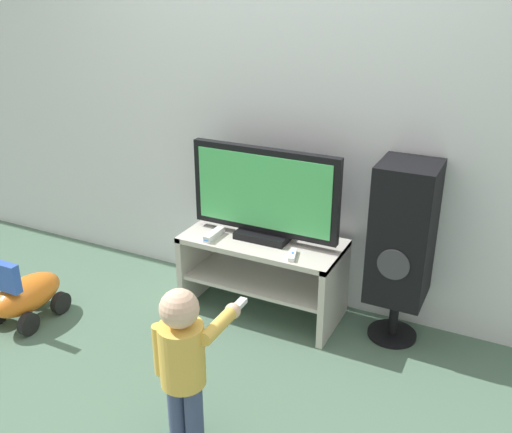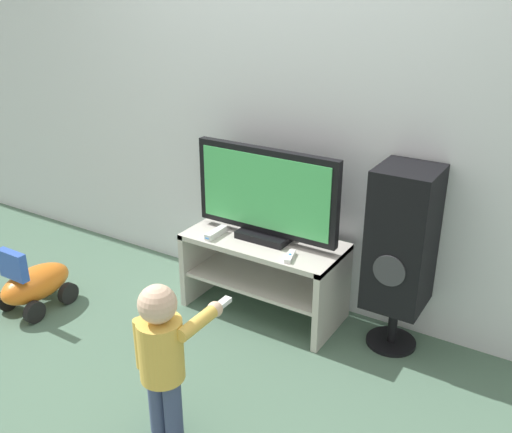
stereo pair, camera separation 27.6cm
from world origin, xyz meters
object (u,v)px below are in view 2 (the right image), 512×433
Objects in this scene: remote_primary at (290,256)px; ride_on_toy at (35,284)px; speaker_tower at (402,241)px; television at (266,196)px; game_console at (216,233)px; child at (163,350)px.

remote_primary reaches higher than ride_on_toy.
speaker_tower is at bearing 22.36° from remote_primary.
television reaches higher than ride_on_toy.
game_console is 1.05m from speaker_tower.
child is 1.43m from ride_on_toy.
game_console is at bearing 32.22° from ride_on_toy.
television is 1.93× the size of ride_on_toy.
ride_on_toy is (-0.93, -0.58, -0.33)m from game_console.
speaker_tower is (0.61, 1.16, 0.18)m from child.
child is (0.42, -0.96, -0.05)m from game_console.
game_console is 0.24× the size of child.
ride_on_toy is (-1.95, -0.78, -0.46)m from speaker_tower.
television is 6.51× the size of remote_primary.
remote_primary is at bearing 85.12° from child.
television is at bearing 148.02° from remote_primary.
remote_primary is 0.13× the size of speaker_tower.
speaker_tower reaches higher than television.
ride_on_toy is at bearing -147.78° from game_console.
remote_primary is 0.18× the size of child.
game_console is at bearing 177.31° from remote_primary.
child is at bearing -66.47° from game_console.
speaker_tower is (0.53, 0.22, 0.13)m from remote_primary.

